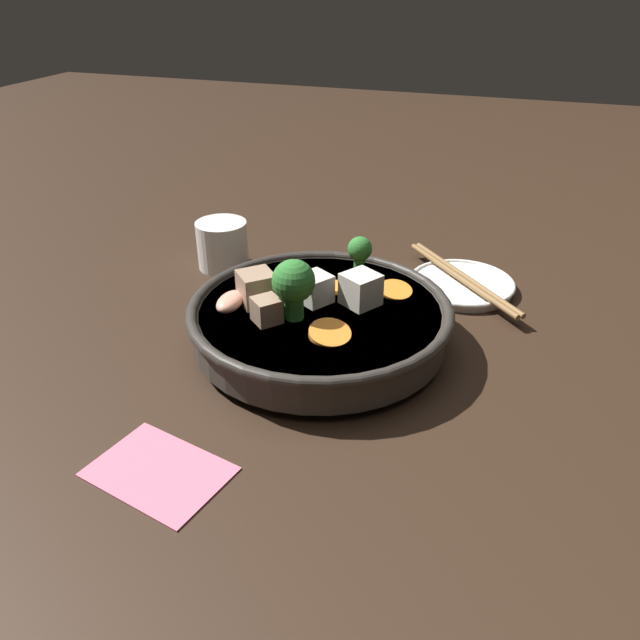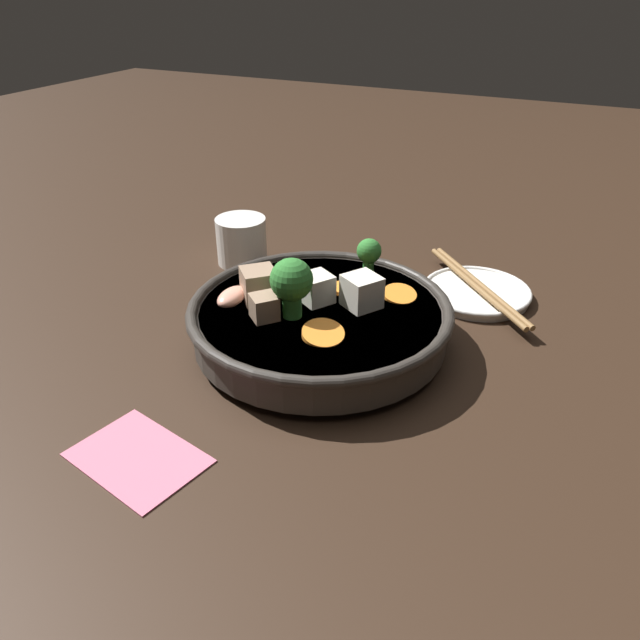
% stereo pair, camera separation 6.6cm
% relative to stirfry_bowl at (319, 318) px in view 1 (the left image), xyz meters
% --- Properties ---
extents(ground_plane, '(3.00, 3.00, 0.00)m').
position_rel_stirfry_bowl_xyz_m(ground_plane, '(0.00, 0.00, -0.03)').
color(ground_plane, black).
extents(stirfry_bowl, '(0.28, 0.28, 0.11)m').
position_rel_stirfry_bowl_xyz_m(stirfry_bowl, '(0.00, 0.00, 0.00)').
color(stirfry_bowl, '#38332D').
rests_on(stirfry_bowl, ground_plane).
extents(side_saucer, '(0.13, 0.13, 0.01)m').
position_rel_stirfry_bowl_xyz_m(side_saucer, '(0.13, 0.18, -0.03)').
color(side_saucer, white).
rests_on(side_saucer, ground_plane).
extents(tea_cup, '(0.07, 0.07, 0.06)m').
position_rel_stirfry_bowl_xyz_m(tea_cup, '(-0.19, 0.15, -0.00)').
color(tea_cup, white).
rests_on(tea_cup, ground_plane).
extents(napkin, '(0.12, 0.10, 0.00)m').
position_rel_stirfry_bowl_xyz_m(napkin, '(-0.06, -0.23, -0.03)').
color(napkin, '#D16B84').
rests_on(napkin, ground_plane).
extents(chopsticks_pair, '(0.16, 0.17, 0.01)m').
position_rel_stirfry_bowl_xyz_m(chopsticks_pair, '(0.13, 0.18, -0.02)').
color(chopsticks_pair, olive).
rests_on(chopsticks_pair, side_saucer).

